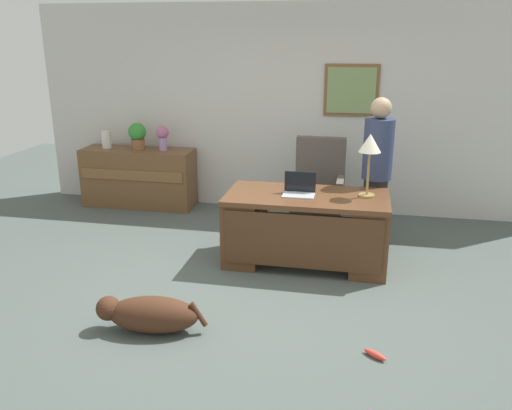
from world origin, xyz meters
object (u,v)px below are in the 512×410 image
(person_standing, at_px, (376,173))
(dog_lying, at_px, (149,314))
(potted_plant, at_px, (137,135))
(armchair, at_px, (319,190))
(desk, at_px, (306,227))
(laptop, at_px, (299,189))
(vase_empty, at_px, (106,139))
(dog_toy_bone, at_px, (375,355))
(desk_lamp, at_px, (370,147))
(credenza, at_px, (139,178))
(vase_with_flowers, at_px, (162,136))

(person_standing, relative_size, dog_lying, 1.85)
(dog_lying, relative_size, potted_plant, 2.52)
(armchair, relative_size, person_standing, 0.67)
(desk, bearing_deg, dog_lying, -124.17)
(person_standing, bearing_deg, laptop, -143.44)
(armchair, height_order, vase_empty, armchair)
(armchair, xyz_separation_m, dog_toy_bone, (0.67, -2.67, -0.47))
(person_standing, distance_m, desk_lamp, 0.64)
(vase_empty, distance_m, potted_plant, 0.47)
(desk_lamp, distance_m, vase_empty, 3.83)
(desk, distance_m, potted_plant, 2.97)
(vase_empty, bearing_deg, dog_lying, -59.23)
(armchair, bearing_deg, desk, -91.94)
(desk_lamp, bearing_deg, potted_plant, 154.96)
(dog_lying, height_order, laptop, laptop)
(armchair, bearing_deg, credenza, 169.73)
(credenza, bearing_deg, desk_lamp, -24.87)
(dog_toy_bone, bearing_deg, credenza, 135.65)
(person_standing, bearing_deg, vase_with_flowers, 161.74)
(desk, bearing_deg, vase_with_flowers, 144.39)
(armchair, xyz_separation_m, desk_lamp, (0.56, -0.97, 0.75))
(credenza, bearing_deg, dog_lying, -65.59)
(person_standing, relative_size, vase_empty, 7.11)
(desk_lamp, height_order, vase_empty, desk_lamp)
(credenza, bearing_deg, potted_plant, 3.82)
(armchair, xyz_separation_m, person_standing, (0.66, -0.47, 0.37))
(credenza, height_order, vase_empty, vase_empty)
(laptop, bearing_deg, armchair, 83.63)
(credenza, relative_size, armchair, 1.38)
(person_standing, bearing_deg, potted_plant, 163.69)
(credenza, distance_m, armchair, 2.58)
(person_standing, relative_size, dog_toy_bone, 8.80)
(dog_lying, distance_m, dog_toy_bone, 1.80)
(potted_plant, relative_size, dog_toy_bone, 1.89)
(vase_empty, bearing_deg, dog_toy_bone, -40.68)
(dog_lying, bearing_deg, armchair, 67.11)
(vase_with_flowers, distance_m, potted_plant, 0.36)
(potted_plant, xyz_separation_m, dog_toy_bone, (3.18, -3.13, -0.98))
(vase_with_flowers, bearing_deg, vase_empty, 180.00)
(laptop, distance_m, dog_toy_bone, 1.97)
(desk, relative_size, armchair, 1.47)
(vase_empty, distance_m, dog_toy_bone, 4.89)
(credenza, bearing_deg, vase_empty, 179.83)
(vase_with_flowers, bearing_deg, credenza, -179.80)
(desk_lamp, xyz_separation_m, dog_toy_bone, (0.11, -1.70, -1.22))
(desk_lamp, height_order, potted_plant, desk_lamp)
(desk, height_order, vase_with_flowers, vase_with_flowers)
(desk, xyz_separation_m, dog_toy_bone, (0.71, -1.62, -0.38))
(credenza, distance_m, dog_toy_bone, 4.50)
(person_standing, relative_size, vase_with_flowers, 5.08)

